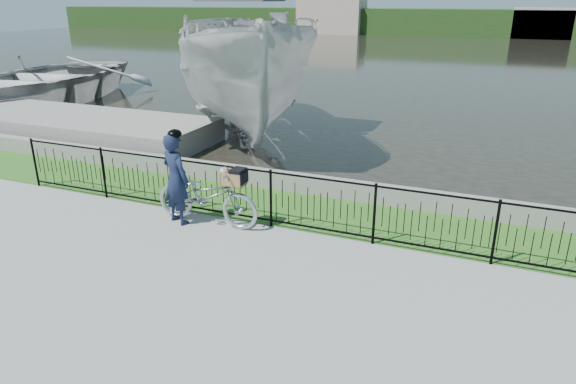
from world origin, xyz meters
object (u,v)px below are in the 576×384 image
at_px(cyclist, 176,178).
at_px(boat_near, 243,72).
at_px(dock, 64,125).
at_px(bicycle_rig, 207,195).
at_px(boat_far, 49,79).

height_order(cyclist, boat_near, boat_near).
bearing_deg(boat_near, dock, -158.78).
xyz_separation_m(dock, boat_near, (5.38, 2.09, 1.69)).
bearing_deg(bicycle_rig, dock, 151.52).
distance_m(boat_near, boat_far, 10.69).
distance_m(cyclist, boat_near, 6.85).
bearing_deg(bicycle_rig, boat_near, 111.00).
height_order(cyclist, boat_far, boat_far).
bearing_deg(boat_far, dock, -40.85).
relative_size(dock, bicycle_rig, 4.61).
height_order(dock, bicycle_rig, bicycle_rig).
relative_size(dock, boat_far, 0.95).
height_order(dock, boat_far, boat_far).
height_order(boat_near, boat_far, boat_near).
distance_m(cyclist, boat_far, 15.05).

